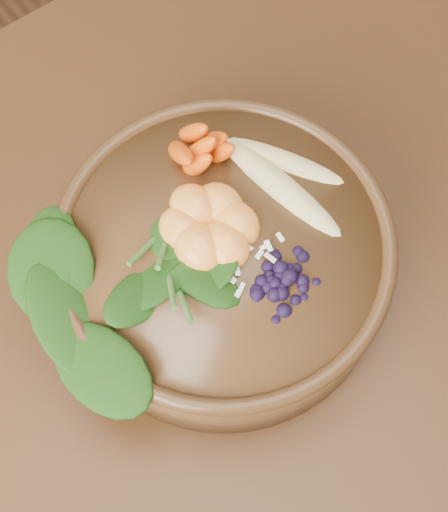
{
  "coord_description": "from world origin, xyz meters",
  "views": [
    {
      "loc": [
        -0.32,
        -0.2,
        1.42
      ],
      "look_at": [
        -0.15,
        0.03,
        0.8
      ],
      "focal_mm": 50.0,
      "sensor_mm": 36.0,
      "label": 1
    }
  ],
  "objects_px": {
    "carrot_cluster": "(193,124)",
    "blueberry_pile": "(284,272)",
    "banana_halves": "(284,165)",
    "mandarin_cluster": "(209,219)",
    "stoneware_bowl": "(224,260)",
    "kale_heap": "(132,224)",
    "dining_table": "(340,252)"
  },
  "relations": [
    {
      "from": "stoneware_bowl",
      "to": "mandarin_cluster",
      "type": "distance_m",
      "value": 0.06
    },
    {
      "from": "mandarin_cluster",
      "to": "kale_heap",
      "type": "bearing_deg",
      "value": 150.25
    },
    {
      "from": "kale_heap",
      "to": "mandarin_cluster",
      "type": "height_order",
      "value": "kale_heap"
    },
    {
      "from": "dining_table",
      "to": "stoneware_bowl",
      "type": "xyz_separation_m",
      "value": [
        -0.15,
        0.03,
        0.14
      ]
    },
    {
      "from": "banana_halves",
      "to": "mandarin_cluster",
      "type": "distance_m",
      "value": 0.09
    },
    {
      "from": "dining_table",
      "to": "stoneware_bowl",
      "type": "bearing_deg",
      "value": 169.98
    },
    {
      "from": "dining_table",
      "to": "mandarin_cluster",
      "type": "height_order",
      "value": "mandarin_cluster"
    },
    {
      "from": "banana_halves",
      "to": "blueberry_pile",
      "type": "height_order",
      "value": "blueberry_pile"
    },
    {
      "from": "carrot_cluster",
      "to": "blueberry_pile",
      "type": "bearing_deg",
      "value": -109.55
    },
    {
      "from": "banana_halves",
      "to": "mandarin_cluster",
      "type": "xyz_separation_m",
      "value": [
        -0.09,
        -0.0,
        0.0
      ]
    },
    {
      "from": "mandarin_cluster",
      "to": "banana_halves",
      "type": "bearing_deg",
      "value": 2.29
    },
    {
      "from": "carrot_cluster",
      "to": "blueberry_pile",
      "type": "height_order",
      "value": "carrot_cluster"
    },
    {
      "from": "dining_table",
      "to": "blueberry_pile",
      "type": "height_order",
      "value": "blueberry_pile"
    },
    {
      "from": "banana_halves",
      "to": "stoneware_bowl",
      "type": "bearing_deg",
      "value": -177.26
    },
    {
      "from": "dining_table",
      "to": "stoneware_bowl",
      "type": "relative_size",
      "value": 5.06
    },
    {
      "from": "stoneware_bowl",
      "to": "banana_halves",
      "type": "height_order",
      "value": "banana_halves"
    },
    {
      "from": "mandarin_cluster",
      "to": "dining_table",
      "type": "bearing_deg",
      "value": -16.82
    },
    {
      "from": "dining_table",
      "to": "mandarin_cluster",
      "type": "bearing_deg",
      "value": 163.18
    },
    {
      "from": "kale_heap",
      "to": "carrot_cluster",
      "type": "bearing_deg",
      "value": 22.55
    },
    {
      "from": "carrot_cluster",
      "to": "banana_halves",
      "type": "relative_size",
      "value": 0.48
    },
    {
      "from": "kale_heap",
      "to": "mandarin_cluster",
      "type": "xyz_separation_m",
      "value": [
        0.06,
        -0.03,
        -0.01
      ]
    },
    {
      "from": "carrot_cluster",
      "to": "blueberry_pile",
      "type": "distance_m",
      "value": 0.16
    },
    {
      "from": "carrot_cluster",
      "to": "blueberry_pile",
      "type": "relative_size",
      "value": 0.6
    },
    {
      "from": "blueberry_pile",
      "to": "carrot_cluster",
      "type": "bearing_deg",
      "value": 82.48
    },
    {
      "from": "carrot_cluster",
      "to": "mandarin_cluster",
      "type": "xyz_separation_m",
      "value": [
        -0.04,
        -0.08,
        -0.03
      ]
    },
    {
      "from": "banana_halves",
      "to": "dining_table",
      "type": "bearing_deg",
      "value": -50.25
    },
    {
      "from": "carrot_cluster",
      "to": "mandarin_cluster",
      "type": "distance_m",
      "value": 0.09
    },
    {
      "from": "dining_table",
      "to": "mandarin_cluster",
      "type": "relative_size",
      "value": 15.94
    },
    {
      "from": "blueberry_pile",
      "to": "stoneware_bowl",
      "type": "bearing_deg",
      "value": 104.9
    },
    {
      "from": "dining_table",
      "to": "mandarin_cluster",
      "type": "distance_m",
      "value": 0.25
    },
    {
      "from": "kale_heap",
      "to": "blueberry_pile",
      "type": "relative_size",
      "value": 1.42
    },
    {
      "from": "stoneware_bowl",
      "to": "blueberry_pile",
      "type": "bearing_deg",
      "value": -75.1
    }
  ]
}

